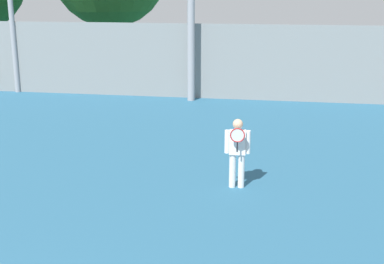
% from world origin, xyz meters
% --- Properties ---
extents(tennis_player, '(0.55, 0.42, 1.54)m').
position_xyz_m(tennis_player, '(2.41, 7.40, 0.87)').
color(tennis_player, silver).
rests_on(tennis_player, ground_plane).
extents(back_fence, '(29.33, 0.06, 2.90)m').
position_xyz_m(back_fence, '(0.00, 16.89, 1.45)').
color(back_fence, gray).
rests_on(back_fence, ground_plane).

